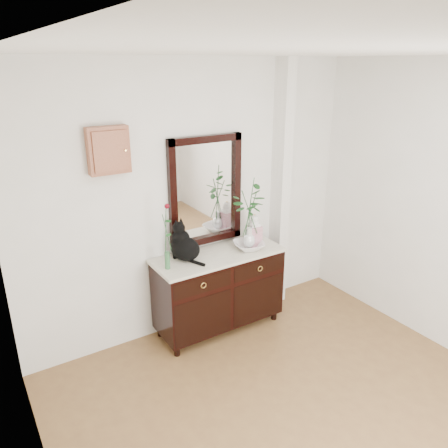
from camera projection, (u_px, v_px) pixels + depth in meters
ground_plane at (330, 445)px, 3.22m from camera, size 3.60×4.00×0.02m
wall_back at (197, 201)px, 4.32m from camera, size 3.60×0.04×2.70m
pilaster at (280, 188)px, 4.75m from camera, size 0.12×0.20×2.70m
sideboard at (219, 287)px, 4.47m from camera, size 1.33×0.52×0.82m
wall_mirror at (206, 191)px, 4.33m from camera, size 0.80×0.06×1.10m
key_cabinet at (108, 150)px, 3.65m from camera, size 0.35×0.10×0.40m
cat at (185, 241)px, 4.16m from camera, size 0.38×0.41×0.38m
lotus_bowl at (249, 246)px, 4.45m from camera, size 0.37×0.37×0.08m
vase_branches at (250, 213)px, 4.32m from camera, size 0.36×0.36×0.74m
bud_vase_rose at (166, 236)px, 3.93m from camera, size 0.09×0.09×0.64m
ginger_jar at (254, 230)px, 4.48m from camera, size 0.14×0.14×0.35m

